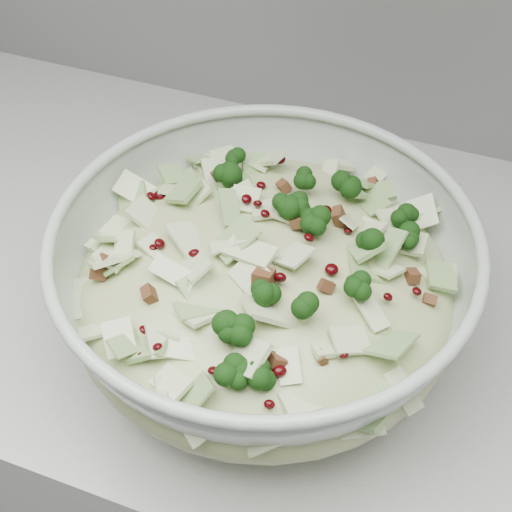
# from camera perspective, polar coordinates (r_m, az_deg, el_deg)

# --- Properties ---
(counter) EXTENTS (3.60, 0.60, 0.90)m
(counter) POSITION_cam_1_polar(r_m,az_deg,el_deg) (1.15, 0.21, -15.98)
(counter) COLOR #BBBBB6
(counter) RESTS_ON floor
(mixing_bowl) EXTENTS (0.40, 0.40, 0.15)m
(mixing_bowl) POSITION_cam_1_polar(r_m,az_deg,el_deg) (0.65, 0.65, -2.43)
(mixing_bowl) COLOR #A9BAAC
(mixing_bowl) RESTS_ON counter
(salad) EXTENTS (0.45, 0.45, 0.15)m
(salad) POSITION_cam_1_polar(r_m,az_deg,el_deg) (0.63, 0.66, -0.97)
(salad) COLOR #A3AF78
(salad) RESTS_ON mixing_bowl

